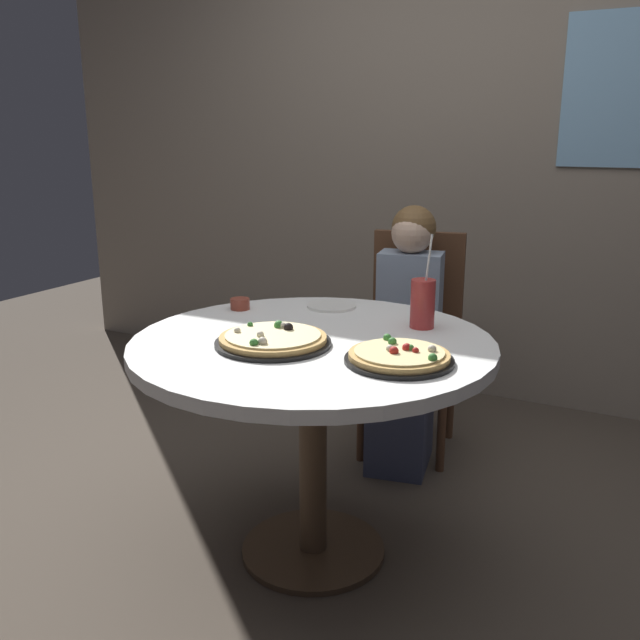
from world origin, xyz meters
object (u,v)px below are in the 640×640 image
dining_table (313,372)px  diner_child (405,351)px  pizza_veggie (273,340)px  soda_cup (423,303)px  plate_small (331,306)px  pizza_cheese (399,357)px  sauce_bowl (240,304)px  chair_wooden (413,329)px

dining_table → diner_child: (0.01, 0.80, -0.16)m
pizza_veggie → soda_cup: 0.52m
pizza_veggie → plate_small: size_ratio=1.96×
pizza_veggie → plate_small: 0.50m
dining_table → plate_small: bearing=108.3°
dining_table → pizza_veggie: bearing=-127.1°
soda_cup → dining_table: bearing=-131.9°
pizza_cheese → sauce_bowl: 0.79m
pizza_veggie → pizza_cheese: (0.40, 0.02, 0.00)m
plate_small → sauce_bowl: bearing=-147.5°
plate_small → diner_child: bearing=70.8°
dining_table → sauce_bowl: size_ratio=16.15×
chair_wooden → diner_child: 0.19m
pizza_cheese → diner_child: bearing=109.0°
dining_table → pizza_veggie: 0.18m
diner_child → chair_wooden: bearing=99.6°
diner_child → sauce_bowl: bearing=-125.8°
soda_cup → sauce_bowl: 0.67m
pizza_veggie → pizza_cheese: pizza_veggie is taller
chair_wooden → sauce_bowl: 0.90m
diner_child → dining_table: bearing=-91.0°
sauce_bowl → plate_small: sauce_bowl is taller
sauce_bowl → plate_small: (0.28, 0.18, -0.02)m
chair_wooden → sauce_bowl: (-0.39, -0.77, 0.24)m
chair_wooden → plate_small: chair_wooden is taller
soda_cup → sauce_bowl: soda_cup is taller
chair_wooden → plate_small: bearing=-100.8°
sauce_bowl → soda_cup: bearing=6.2°
dining_table → sauce_bowl: sauce_bowl is taller
dining_table → soda_cup: bearing=48.1°
dining_table → chair_wooden: bearing=91.0°
dining_table → chair_wooden: chair_wooden is taller
soda_cup → plate_small: bearing=164.5°
sauce_bowl → pizza_cheese: bearing=-22.2°
dining_table → soda_cup: (0.26, 0.28, 0.19)m
soda_cup → diner_child: bearing=115.1°
dining_table → pizza_cheese: 0.35m
diner_child → pizza_veggie: 0.95m
chair_wooden → soda_cup: (0.27, -0.70, 0.30)m
dining_table → chair_wooden: size_ratio=1.19×
diner_child → soda_cup: size_ratio=3.52×
chair_wooden → soda_cup: soda_cup is taller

